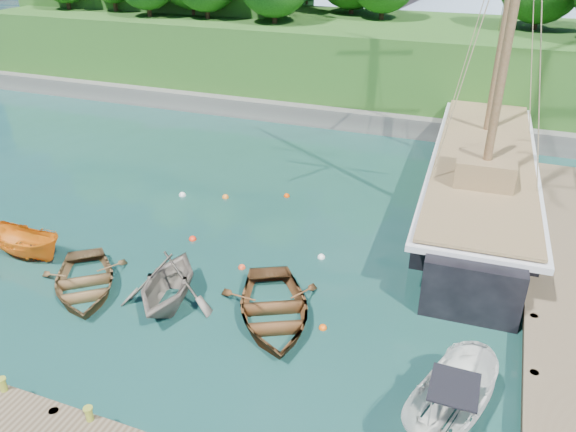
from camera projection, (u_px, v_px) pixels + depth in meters
name	position (u px, v px, depth m)	size (l,w,h in m)	color
ground	(213.00, 332.00, 19.30)	(160.00, 160.00, 0.00)	#15352B
dock_east	(570.00, 282.00, 21.23)	(3.20, 24.00, 1.10)	#4D3E2D
bollard_0	(9.00, 406.00, 16.35)	(0.26, 0.26, 0.45)	olive
rowboat_0	(85.00, 290.00, 21.50)	(3.32, 4.65, 0.96)	brown
rowboat_1	(170.00, 303.00, 20.79)	(3.51, 4.07, 2.14)	#72685D
rowboat_2	(273.00, 319.00, 19.94)	(3.68, 5.16, 1.07)	#503118
motorboat_orange	(28.00, 256.00, 23.69)	(1.44, 3.82, 1.47)	orange
cabin_boat_white	(447.00, 425.00, 15.73)	(1.74, 4.63, 1.79)	white
schooner	(480.00, 182.00, 27.89)	(5.71, 27.06, 19.74)	black
mooring_buoy_0	(92.00, 253.00, 23.93)	(0.30, 0.30, 0.30)	white
mooring_buoy_1	(193.00, 240.00, 24.95)	(0.34, 0.34, 0.34)	red
mooring_buoy_2	(242.00, 268.00, 22.89)	(0.30, 0.30, 0.30)	#F34822
mooring_buoy_3	(321.00, 258.00, 23.60)	(0.32, 0.32, 0.32)	white
mooring_buoy_4	(225.00, 198.00, 28.77)	(0.34, 0.34, 0.34)	orange
mooring_buoy_5	(287.00, 197.00, 28.90)	(0.31, 0.31, 0.31)	#F54400
mooring_buoy_6	(182.00, 196.00, 28.99)	(0.36, 0.36, 0.36)	silver
mooring_buoy_7	(323.00, 328.00, 19.47)	(0.29, 0.29, 0.29)	#FA580B
headland	(248.00, 18.00, 46.80)	(51.00, 19.31, 12.90)	#474744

